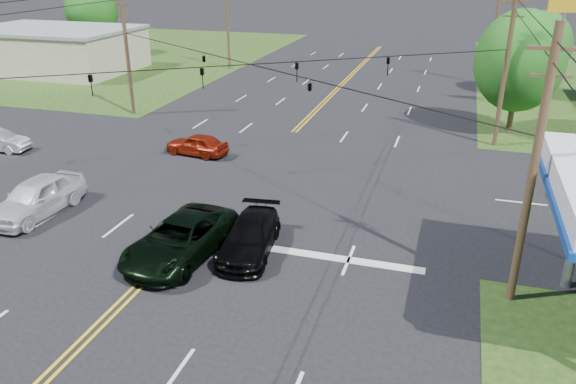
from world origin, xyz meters
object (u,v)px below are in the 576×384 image
(pole_left_far, at_px, (228,18))
(pole_right_far, at_px, (496,27))
(tree_right_a, at_px, (520,61))
(pickup_dkgreen, at_px, (180,239))
(pickup_white, at_px, (36,197))
(pole_se, at_px, (533,169))
(pole_ne, at_px, (506,68))
(pole_nw, at_px, (127,48))
(retail_nw, at_px, (54,51))
(tree_right_b, at_px, (540,46))
(tree_far_l, at_px, (91,9))
(suv_black, at_px, (250,237))

(pole_left_far, xyz_separation_m, pole_right_far, (26.00, 0.00, 0.00))
(tree_right_a, bearing_deg, pole_left_far, 149.35)
(pole_right_far, bearing_deg, pickup_dkgreen, -108.36)
(pickup_dkgreen, height_order, pickup_white, pickup_white)
(pole_se, bearing_deg, pole_ne, 90.00)
(pole_nw, relative_size, pole_left_far, 0.95)
(pole_ne, xyz_separation_m, pickup_dkgreen, (-12.50, -18.67, -4.11))
(retail_nw, height_order, pickup_white, retail_nw)
(tree_right_a, height_order, pickup_white, tree_right_a)
(tree_right_b, relative_size, tree_far_l, 0.81)
(pole_ne, relative_size, pickup_white, 1.85)
(pole_nw, xyz_separation_m, suv_black, (16.00, -17.50, -4.22))
(pole_se, distance_m, pickup_dkgreen, 13.18)
(tree_right_a, height_order, pickup_dkgreen, tree_right_a)
(pole_right_far, xyz_separation_m, tree_right_b, (3.50, -4.00, -0.95))
(retail_nw, distance_m, suv_black, 44.96)
(pole_nw, distance_m, pole_left_far, 19.00)
(suv_black, bearing_deg, pickup_white, 170.32)
(tree_right_a, xyz_separation_m, tree_right_b, (2.50, 12.00, -0.65))
(pole_ne, height_order, pole_right_far, pole_right_far)
(tree_right_a, bearing_deg, pickup_dkgreen, -121.92)
(pole_ne, xyz_separation_m, tree_right_a, (1.00, 3.00, -0.05))
(tree_far_l, bearing_deg, pickup_dkgreen, -52.05)
(retail_nw, height_order, suv_black, retail_nw)
(pole_right_far, bearing_deg, pole_left_far, 180.00)
(suv_black, bearing_deg, tree_right_a, 54.77)
(tree_right_b, distance_m, tree_far_l, 49.17)
(retail_nw, bearing_deg, pickup_dkgreen, -46.08)
(tree_right_b, xyz_separation_m, suv_black, (-13.50, -32.50, -3.52))
(tree_right_b, relative_size, pickup_dkgreen, 1.22)
(pole_nw, bearing_deg, tree_right_b, 26.95)
(tree_far_l, distance_m, pickup_dkgreen, 53.03)
(pole_left_far, relative_size, pole_right_far, 1.00)
(retail_nw, xyz_separation_m, tree_right_a, (44.00, -10.00, 2.87))
(tree_right_a, bearing_deg, tree_right_b, 78.23)
(tree_right_a, relative_size, tree_far_l, 0.94)
(pole_nw, xyz_separation_m, pole_ne, (26.00, 0.00, 0.00))
(pickup_white, bearing_deg, pole_nw, 109.79)
(tree_right_a, relative_size, pickup_white, 1.59)
(tree_right_a, bearing_deg, pole_se, -92.73)
(pole_ne, height_order, pickup_white, pole_ne)
(pole_ne, relative_size, suv_black, 1.99)
(suv_black, bearing_deg, pole_nw, 125.42)
(pole_left_far, xyz_separation_m, tree_right_a, (27.00, -16.00, -0.30))
(tree_right_b, height_order, suv_black, tree_right_b)
(pole_se, bearing_deg, tree_right_a, 87.27)
(pole_right_far, xyz_separation_m, tree_right_a, (1.00, -16.00, -0.30))
(pole_nw, bearing_deg, tree_far_l, 129.56)
(pole_se, relative_size, pickup_dkgreen, 1.64)
(pole_left_far, relative_size, tree_right_a, 1.22)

